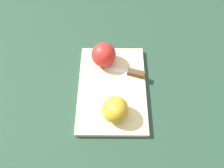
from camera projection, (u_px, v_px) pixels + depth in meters
name	position (u px, v px, depth m)	size (l,w,h in m)	color
ground_plane	(112.00, 90.00, 0.79)	(4.00, 4.00, 0.00)	#1E3828
cutting_board	(112.00, 88.00, 0.78)	(0.37, 0.27, 0.02)	#D1B789
apple_half_left	(115.00, 109.00, 0.68)	(0.09, 0.09, 0.09)	gold
apple_half_right	(104.00, 55.00, 0.79)	(0.09, 0.09, 0.09)	red
knife	(133.00, 73.00, 0.79)	(0.07, 0.15, 0.02)	silver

